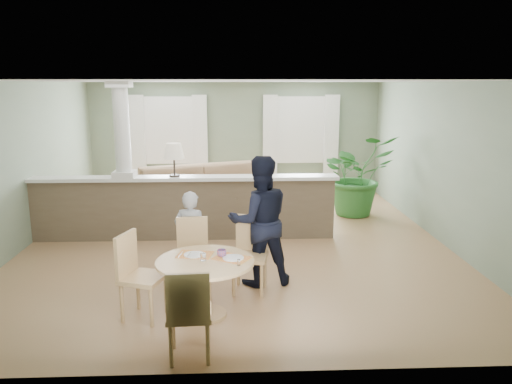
{
  "coord_description": "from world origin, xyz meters",
  "views": [
    {
      "loc": [
        -0.03,
        -8.23,
        2.67
      ],
      "look_at": [
        0.29,
        -1.0,
        1.09
      ],
      "focal_mm": 35.0,
      "sensor_mm": 36.0,
      "label": 1
    }
  ],
  "objects_px": {
    "chair_far_boy": "(193,251)",
    "chair_near": "(189,311)",
    "child_person": "(191,237)",
    "sofa": "(207,190)",
    "man_person": "(260,221)",
    "houseplant": "(356,175)",
    "dining_table": "(206,271)",
    "chair_side": "(137,272)",
    "chair_far_man": "(250,250)"
  },
  "relations": [
    {
      "from": "sofa",
      "to": "chair_far_boy",
      "type": "height_order",
      "value": "sofa"
    },
    {
      "from": "sofa",
      "to": "chair_far_boy",
      "type": "relative_size",
      "value": 3.55
    },
    {
      "from": "chair_near",
      "to": "dining_table",
      "type": "bearing_deg",
      "value": -100.0
    },
    {
      "from": "chair_near",
      "to": "chair_side",
      "type": "xyz_separation_m",
      "value": [
        -0.68,
        0.98,
        0.03
      ]
    },
    {
      "from": "man_person",
      "to": "chair_far_boy",
      "type": "bearing_deg",
      "value": -1.02
    },
    {
      "from": "man_person",
      "to": "houseplant",
      "type": "bearing_deg",
      "value": -131.82
    },
    {
      "from": "sofa",
      "to": "houseplant",
      "type": "relative_size",
      "value": 2.03
    },
    {
      "from": "chair_far_man",
      "to": "man_person",
      "type": "distance_m",
      "value": 0.41
    },
    {
      "from": "houseplant",
      "to": "man_person",
      "type": "bearing_deg",
      "value": -121.28
    },
    {
      "from": "houseplant",
      "to": "man_person",
      "type": "height_order",
      "value": "man_person"
    },
    {
      "from": "houseplant",
      "to": "dining_table",
      "type": "relative_size",
      "value": 1.46
    },
    {
      "from": "chair_far_boy",
      "to": "child_person",
      "type": "distance_m",
      "value": 0.29
    },
    {
      "from": "houseplant",
      "to": "chair_near",
      "type": "bearing_deg",
      "value": -118.21
    },
    {
      "from": "houseplant",
      "to": "sofa",
      "type": "bearing_deg",
      "value": 176.42
    },
    {
      "from": "sofa",
      "to": "chair_far_boy",
      "type": "bearing_deg",
      "value": -109.24
    },
    {
      "from": "sofa",
      "to": "houseplant",
      "type": "distance_m",
      "value": 3.1
    },
    {
      "from": "houseplant",
      "to": "chair_far_boy",
      "type": "xyz_separation_m",
      "value": [
        -3.06,
        -3.72,
        -0.3
      ]
    },
    {
      "from": "child_person",
      "to": "man_person",
      "type": "distance_m",
      "value": 0.97
    },
    {
      "from": "child_person",
      "to": "chair_side",
      "type": "bearing_deg",
      "value": 76.66
    },
    {
      "from": "houseplant",
      "to": "child_person",
      "type": "xyz_separation_m",
      "value": [
        -3.1,
        -3.45,
        -0.2
      ]
    },
    {
      "from": "sofa",
      "to": "chair_far_boy",
      "type": "distance_m",
      "value": 3.91
    },
    {
      "from": "chair_near",
      "to": "chair_side",
      "type": "bearing_deg",
      "value": -58.76
    },
    {
      "from": "child_person",
      "to": "chair_far_boy",
      "type": "bearing_deg",
      "value": 111.4
    },
    {
      "from": "chair_far_boy",
      "to": "man_person",
      "type": "bearing_deg",
      "value": 5.82
    },
    {
      "from": "sofa",
      "to": "dining_table",
      "type": "distance_m",
      "value": 4.72
    },
    {
      "from": "sofa",
      "to": "chair_side",
      "type": "bearing_deg",
      "value": -116.22
    },
    {
      "from": "sofa",
      "to": "chair_near",
      "type": "height_order",
      "value": "sofa"
    },
    {
      "from": "sofa",
      "to": "chair_near",
      "type": "relative_size",
      "value": 3.52
    },
    {
      "from": "man_person",
      "to": "child_person",
      "type": "bearing_deg",
      "value": -17.99
    },
    {
      "from": "chair_far_boy",
      "to": "chair_near",
      "type": "relative_size",
      "value": 0.99
    },
    {
      "from": "chair_far_boy",
      "to": "child_person",
      "type": "bearing_deg",
      "value": 94.6
    },
    {
      "from": "houseplant",
      "to": "chair_far_man",
      "type": "height_order",
      "value": "houseplant"
    },
    {
      "from": "dining_table",
      "to": "man_person",
      "type": "height_order",
      "value": "man_person"
    },
    {
      "from": "dining_table",
      "to": "chair_far_boy",
      "type": "relative_size",
      "value": 1.19
    },
    {
      "from": "child_person",
      "to": "man_person",
      "type": "height_order",
      "value": "man_person"
    },
    {
      "from": "chair_near",
      "to": "man_person",
      "type": "height_order",
      "value": "man_person"
    },
    {
      "from": "chair_far_boy",
      "to": "chair_near",
      "type": "distance_m",
      "value": 1.79
    },
    {
      "from": "dining_table",
      "to": "chair_near",
      "type": "bearing_deg",
      "value": -96.58
    },
    {
      "from": "chair_far_man",
      "to": "chair_side",
      "type": "bearing_deg",
      "value": -140.1
    },
    {
      "from": "sofa",
      "to": "man_person",
      "type": "distance_m",
      "value": 3.89
    },
    {
      "from": "chair_far_man",
      "to": "chair_side",
      "type": "relative_size",
      "value": 0.98
    },
    {
      "from": "chair_near",
      "to": "child_person",
      "type": "relative_size",
      "value": 0.76
    },
    {
      "from": "dining_table",
      "to": "chair_side",
      "type": "relative_size",
      "value": 1.13
    },
    {
      "from": "chair_near",
      "to": "houseplant",
      "type": "bearing_deg",
      "value": -121.63
    },
    {
      "from": "chair_far_man",
      "to": "chair_side",
      "type": "height_order",
      "value": "chair_side"
    },
    {
      "from": "dining_table",
      "to": "chair_near",
      "type": "relative_size",
      "value": 1.18
    },
    {
      "from": "chair_far_man",
      "to": "man_person",
      "type": "bearing_deg",
      "value": 67.07
    },
    {
      "from": "dining_table",
      "to": "chair_far_boy",
      "type": "height_order",
      "value": "chair_far_boy"
    },
    {
      "from": "dining_table",
      "to": "child_person",
      "type": "bearing_deg",
      "value": 103.64
    },
    {
      "from": "sofa",
      "to": "man_person",
      "type": "xyz_separation_m",
      "value": [
        0.91,
        -3.76,
        0.38
      ]
    }
  ]
}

